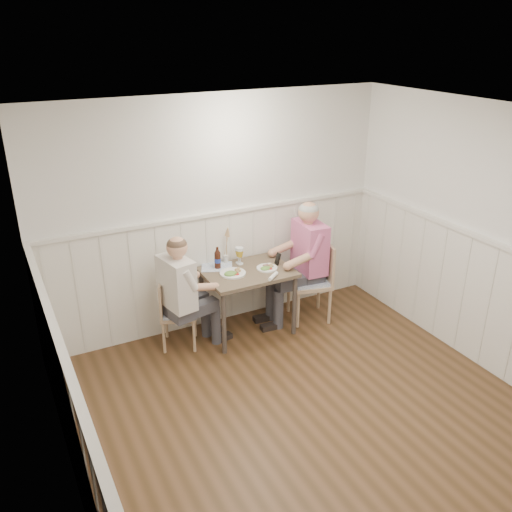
{
  "coord_description": "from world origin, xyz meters",
  "views": [
    {
      "loc": [
        -2.21,
        -2.96,
        3.23
      ],
      "look_at": [
        0.17,
        1.64,
        1.0
      ],
      "focal_mm": 38.0,
      "sensor_mm": 36.0,
      "label": 1
    }
  ],
  "objects_px": {
    "dining_table": "(248,279)",
    "grass_vase": "(225,247)",
    "diner_cream": "(182,304)",
    "chair_left": "(174,310)",
    "man_in_pink": "(305,270)",
    "chair_right": "(314,278)",
    "beer_bottle": "(218,259)"
  },
  "relations": [
    {
      "from": "diner_cream",
      "to": "grass_vase",
      "type": "bearing_deg",
      "value": 27.74
    },
    {
      "from": "chair_left",
      "to": "diner_cream",
      "type": "relative_size",
      "value": 0.59
    },
    {
      "from": "dining_table",
      "to": "chair_right",
      "type": "height_order",
      "value": "chair_right"
    },
    {
      "from": "dining_table",
      "to": "chair_left",
      "type": "bearing_deg",
      "value": 173.44
    },
    {
      "from": "chair_left",
      "to": "grass_vase",
      "type": "xyz_separation_m",
      "value": [
        0.71,
        0.2,
        0.52
      ]
    },
    {
      "from": "chair_left",
      "to": "diner_cream",
      "type": "xyz_separation_m",
      "value": [
        0.04,
        -0.15,
        0.13
      ]
    },
    {
      "from": "diner_cream",
      "to": "grass_vase",
      "type": "height_order",
      "value": "diner_cream"
    },
    {
      "from": "grass_vase",
      "to": "diner_cream",
      "type": "bearing_deg",
      "value": -152.26
    },
    {
      "from": "dining_table",
      "to": "grass_vase",
      "type": "height_order",
      "value": "grass_vase"
    },
    {
      "from": "man_in_pink",
      "to": "chair_left",
      "type": "bearing_deg",
      "value": 175.66
    },
    {
      "from": "man_in_pink",
      "to": "diner_cream",
      "type": "bearing_deg",
      "value": -178.88
    },
    {
      "from": "dining_table",
      "to": "beer_bottle",
      "type": "distance_m",
      "value": 0.39
    },
    {
      "from": "diner_cream",
      "to": "grass_vase",
      "type": "relative_size",
      "value": 3.02
    },
    {
      "from": "chair_right",
      "to": "grass_vase",
      "type": "distance_m",
      "value": 1.11
    },
    {
      "from": "beer_bottle",
      "to": "chair_right",
      "type": "bearing_deg",
      "value": -14.42
    },
    {
      "from": "dining_table",
      "to": "grass_vase",
      "type": "distance_m",
      "value": 0.44
    },
    {
      "from": "dining_table",
      "to": "diner_cream",
      "type": "xyz_separation_m",
      "value": [
        -0.79,
        -0.05,
        -0.09
      ]
    },
    {
      "from": "chair_right",
      "to": "beer_bottle",
      "type": "distance_m",
      "value": 1.18
    },
    {
      "from": "chair_right",
      "to": "grass_vase",
      "type": "xyz_separation_m",
      "value": [
        -0.95,
        0.37,
        0.44
      ]
    },
    {
      "from": "chair_left",
      "to": "beer_bottle",
      "type": "distance_m",
      "value": 0.72
    },
    {
      "from": "chair_left",
      "to": "man_in_pink",
      "type": "height_order",
      "value": "man_in_pink"
    },
    {
      "from": "chair_right",
      "to": "diner_cream",
      "type": "distance_m",
      "value": 1.62
    },
    {
      "from": "chair_right",
      "to": "beer_bottle",
      "type": "bearing_deg",
      "value": 165.58
    },
    {
      "from": "beer_bottle",
      "to": "grass_vase",
      "type": "bearing_deg",
      "value": 33.78
    },
    {
      "from": "chair_left",
      "to": "diner_cream",
      "type": "height_order",
      "value": "diner_cream"
    },
    {
      "from": "dining_table",
      "to": "chair_left",
      "type": "height_order",
      "value": "chair_left"
    },
    {
      "from": "man_in_pink",
      "to": "diner_cream",
      "type": "height_order",
      "value": "man_in_pink"
    },
    {
      "from": "man_in_pink",
      "to": "grass_vase",
      "type": "distance_m",
      "value": 0.98
    },
    {
      "from": "dining_table",
      "to": "chair_left",
      "type": "xyz_separation_m",
      "value": [
        -0.83,
        0.1,
        -0.23
      ]
    },
    {
      "from": "grass_vase",
      "to": "dining_table",
      "type": "bearing_deg",
      "value": -67.23
    },
    {
      "from": "chair_right",
      "to": "grass_vase",
      "type": "height_order",
      "value": "grass_vase"
    },
    {
      "from": "dining_table",
      "to": "beer_bottle",
      "type": "bearing_deg",
      "value": 142.12
    }
  ]
}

